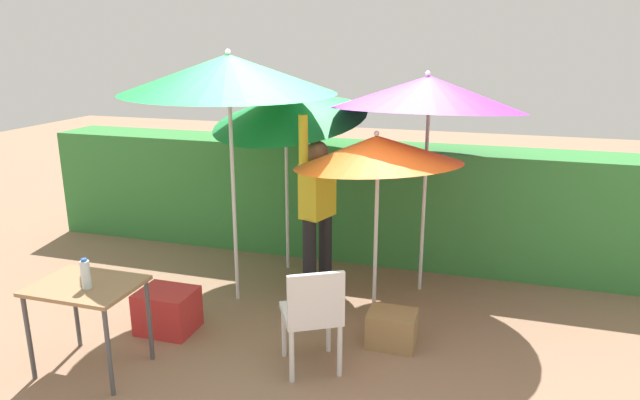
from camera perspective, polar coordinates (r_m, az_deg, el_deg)
ground_plane at (r=5.51m, az=-0.94°, el=-11.91°), size 24.00×24.00×0.00m
hedge_row at (r=6.90m, az=3.73°, el=-0.00°), size 8.00×0.70×1.37m
umbrella_rainbow at (r=5.42m, az=-9.14°, el=12.35°), size 2.02×2.02×2.48m
umbrella_orange at (r=5.70m, az=10.78°, el=10.46°), size 1.89×1.91×2.31m
umbrella_yellow at (r=5.13m, az=5.75°, el=4.93°), size 1.55×1.54×1.83m
umbrella_navy at (r=6.20m, az=-3.24°, el=9.32°), size 1.73×1.72×2.23m
person_vendor at (r=5.77m, az=-0.26°, el=-0.58°), size 0.32×0.55×1.88m
chair_plastic at (r=4.52m, az=-0.74°, el=-11.18°), size 0.60×0.60×0.89m
cooler_box at (r=5.43m, az=-15.02°, el=-10.64°), size 0.50×0.40×0.39m
crate_cardboard at (r=5.07m, az=7.19°, el=-12.65°), size 0.41×0.31×0.31m
folding_table at (r=4.83m, az=-22.31°, el=-8.76°), size 0.80×0.60×0.74m
bottle_water at (r=4.67m, az=-22.41°, el=-6.89°), size 0.07×0.07×0.24m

